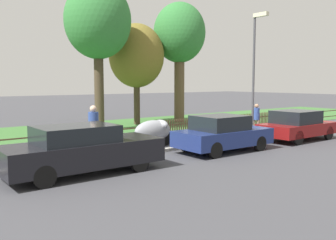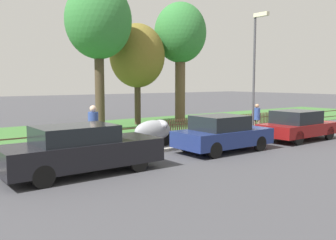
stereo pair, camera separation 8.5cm
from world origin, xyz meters
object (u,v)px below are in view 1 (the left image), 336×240
Objects in this scene: tree_mid_park at (179,35)px; parked_car_black_saloon at (222,133)px; pedestrian_by_lamp at (256,117)px; parked_car_silver_hatchback at (82,149)px; tree_nearest_kerb at (98,22)px; tree_behind_motorcycle at (136,56)px; street_lamp at (256,61)px; pedestrian_near_fence at (94,127)px; covered_motorcycle at (154,131)px; parked_car_navy_estate at (297,125)px.

parked_car_black_saloon is at bearing -120.28° from tree_mid_park.
parked_car_silver_hatchback is at bearing 86.62° from pedestrian_by_lamp.
tree_mid_park is (5.35, 9.17, 4.96)m from parked_car_black_saloon.
parked_car_silver_hatchback is at bearing -140.37° from tree_mid_park.
tree_nearest_kerb reaches higher than parked_car_black_saloon.
tree_behind_motorcycle is 1.07× the size of street_lamp.
parked_car_silver_hatchback is 2.52× the size of pedestrian_near_fence.
pedestrian_by_lamp is at bearing -1.56° from covered_motorcycle.
tree_behind_motorcycle is at bearing 1.21° from pedestrian_by_lamp.
parked_car_black_saloon is at bearing 0.24° from parked_car_silver_hatchback.
tree_behind_motorcycle reaches higher than covered_motorcycle.
pedestrian_by_lamp is (8.86, -0.11, -0.15)m from pedestrian_near_fence.
tree_mid_park reaches higher than parked_car_navy_estate.
tree_nearest_kerb reaches higher than pedestrian_by_lamp.
tree_behind_motorcycle reaches higher than pedestrian_near_fence.
pedestrian_by_lamp is at bearing 33.40° from street_lamp.
street_lamp reaches higher than pedestrian_by_lamp.
tree_nearest_kerb is at bearing -173.94° from tree_mid_park.
tree_mid_park reaches higher than pedestrian_by_lamp.
covered_motorcycle is 0.30× the size of tree_behind_motorcycle.
tree_nearest_kerb is at bearing 25.20° from pedestrian_by_lamp.
pedestrian_by_lamp is at bearing -49.48° from tree_nearest_kerb.
parked_car_navy_estate is at bearing -21.44° from covered_motorcycle.
pedestrian_near_fence is at bearing 164.70° from parked_car_navy_estate.
covered_motorcycle is 8.02m from tree_nearest_kerb.
tree_mid_park is (6.16, 0.65, -0.17)m from tree_nearest_kerb.
tree_nearest_kerb is 1.28× the size of tree_behind_motorcycle.
tree_behind_motorcycle reaches higher than parked_car_black_saloon.
tree_nearest_kerb is at bearing 59.88° from parked_car_silver_hatchback.
street_lamp reaches higher than parked_car_silver_hatchback.
parked_car_black_saloon is (5.75, 0.03, -0.03)m from parked_car_silver_hatchback.
parked_car_silver_hatchback is at bearing -120.08° from tree_nearest_kerb.
street_lamp is (1.43, -8.07, -0.58)m from tree_behind_motorcycle.
pedestrian_by_lamp is (2.24, -7.54, -3.34)m from tree_behind_motorcycle.
street_lamp is (-1.54, -7.54, -2.01)m from tree_mid_park.
parked_car_black_saloon is 5.11m from pedestrian_by_lamp.
pedestrian_near_fence is (-4.23, 2.28, 0.33)m from parked_car_black_saloon.
tree_nearest_kerb is 6.19m from tree_mid_park.
parked_car_black_saloon is 2.12× the size of pedestrian_near_fence.
parked_car_navy_estate is 0.63× the size of tree_behind_motorcycle.
parked_car_silver_hatchback is at bearing -149.39° from covered_motorcycle.
tree_nearest_kerb is at bearing 122.23° from parked_car_navy_estate.
parked_car_silver_hatchback is 2.95× the size of pedestrian_by_lamp.
parked_car_black_saloon reaches higher than covered_motorcycle.
tree_mid_park is at bearing -10.22° from tree_behind_motorcycle.
street_lamp is (-0.89, 1.75, 2.95)m from parked_car_navy_estate.
street_lamp is at bearing -56.16° from tree_nearest_kerb.
parked_car_navy_estate is (10.45, -0.09, -0.04)m from parked_car_silver_hatchback.
pedestrian_near_fence is (-9.59, -6.89, -4.63)m from tree_mid_park.
covered_motorcycle is 0.24× the size of tree_nearest_kerb.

